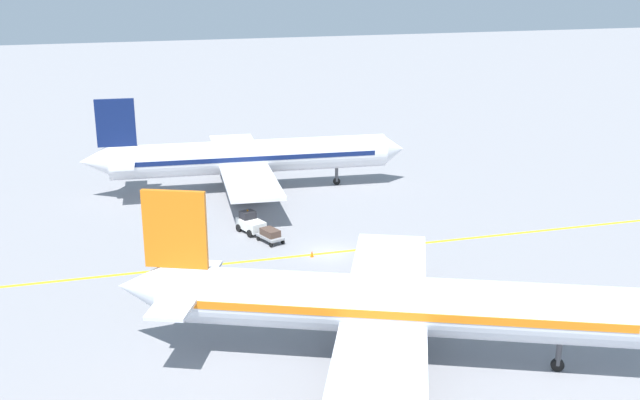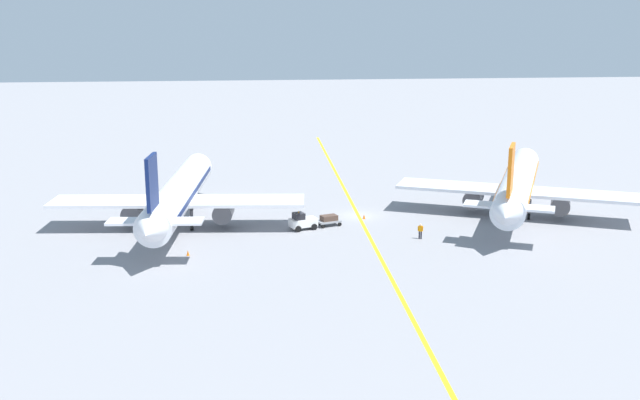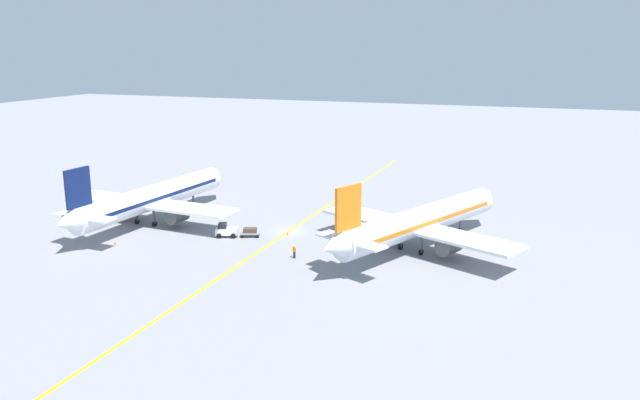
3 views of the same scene
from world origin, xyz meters
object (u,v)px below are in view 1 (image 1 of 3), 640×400
Objects in this scene: baggage_tug_white at (251,223)px; baggage_cart_trailing at (270,234)px; airplane_adjacent_stand at (394,306)px; airplane_at_gate at (247,157)px; traffic_cone_near_nose at (312,254)px; ground_crew_worker at (219,280)px; traffic_cone_mid_apron at (150,200)px.

baggage_cart_trailing is (3.10, 1.12, -0.14)m from baggage_tug_white.
airplane_at_gate is at bearing -178.94° from airplane_adjacent_stand.
baggage_cart_trailing is 5.31× the size of traffic_cone_near_nose.
airplane_at_gate is 14.16m from baggage_tug_white.
ground_crew_worker is 3.05× the size of traffic_cone_near_nose.
baggage_tug_white is at bearing -154.16° from traffic_cone_near_nose.
baggage_tug_white reaches higher than traffic_cone_mid_apron.
ground_crew_worker is at bearing 7.19° from traffic_cone_mid_apron.
airplane_adjacent_stand is 16.35m from ground_crew_worker.
airplane_adjacent_stand is 23.03m from baggage_cart_trailing.
traffic_cone_near_nose and traffic_cone_mid_apron have the same top height.
baggage_tug_white is 3.30m from baggage_cart_trailing.
traffic_cone_mid_apron is at bearing -81.93° from airplane_at_gate.
airplane_at_gate reaches higher than baggage_tug_white.
airplane_at_gate is at bearing 163.28° from ground_crew_worker.
airplane_adjacent_stand reaches higher than baggage_tug_white.
baggage_cart_trailing is 10.95m from ground_crew_worker.
airplane_at_gate is 64.63× the size of traffic_cone_mid_apron.
airplane_adjacent_stand is 60.99× the size of traffic_cone_mid_apron.
ground_crew_worker is at bearing -62.40° from traffic_cone_near_nose.
traffic_cone_mid_apron is (-15.20, -9.25, -0.49)m from baggage_cart_trailing.
airplane_adjacent_stand is 39.79m from traffic_cone_mid_apron.
airplane_at_gate is 17.06m from baggage_cart_trailing.
baggage_tug_white is 1.98× the size of ground_crew_worker.
airplane_at_gate is at bearing 98.07° from traffic_cone_mid_apron.
traffic_cone_near_nose is 22.92m from traffic_cone_mid_apron.
traffic_cone_near_nose is (-18.27, 0.26, -3.43)m from airplane_adjacent_stand.
traffic_cone_mid_apron is at bearing -163.09° from airplane_adjacent_stand.
airplane_at_gate is 27.04m from ground_crew_worker.
ground_crew_worker reaches higher than traffic_cone_near_nose.
traffic_cone_near_nose is at bearing 117.60° from ground_crew_worker.
baggage_tug_white reaches higher than baggage_cart_trailing.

